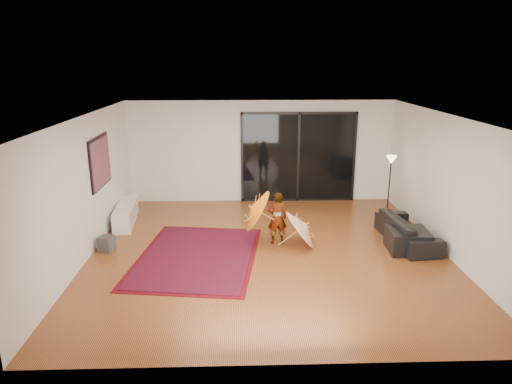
{
  "coord_description": "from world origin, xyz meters",
  "views": [
    {
      "loc": [
        -0.52,
        -8.41,
        3.72
      ],
      "look_at": [
        -0.23,
        0.55,
        1.1
      ],
      "focal_mm": 32.0,
      "sensor_mm": 36.0,
      "label": 1
    }
  ],
  "objects_px": {
    "media_console": "(126,214)",
    "sofa": "(407,230)",
    "ottoman": "(408,240)",
    "child": "(277,218)"
  },
  "relations": [
    {
      "from": "sofa",
      "to": "ottoman",
      "type": "distance_m",
      "value": 0.46
    },
    {
      "from": "media_console",
      "to": "child",
      "type": "relative_size",
      "value": 1.43
    },
    {
      "from": "media_console",
      "to": "sofa",
      "type": "relative_size",
      "value": 0.85
    },
    {
      "from": "media_console",
      "to": "sofa",
      "type": "height_order",
      "value": "sofa"
    },
    {
      "from": "media_console",
      "to": "child",
      "type": "height_order",
      "value": "child"
    },
    {
      "from": "media_console",
      "to": "child",
      "type": "xyz_separation_m",
      "value": [
        3.46,
        -1.36,
        0.34
      ]
    },
    {
      "from": "ottoman",
      "to": "child",
      "type": "relative_size",
      "value": 0.69
    },
    {
      "from": "sofa",
      "to": "child",
      "type": "height_order",
      "value": "child"
    },
    {
      "from": "sofa",
      "to": "child",
      "type": "xyz_separation_m",
      "value": [
        -2.74,
        0.04,
        0.28
      ]
    },
    {
      "from": "sofa",
      "to": "ottoman",
      "type": "xyz_separation_m",
      "value": [
        -0.14,
        -0.43,
        -0.05
      ]
    }
  ]
}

